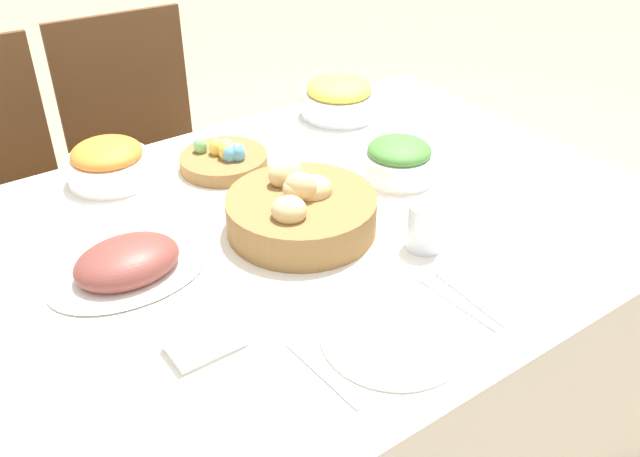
# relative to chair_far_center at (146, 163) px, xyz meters

# --- Properties ---
(ground_plane) EXTENTS (12.00, 12.00, 0.00)m
(ground_plane) POSITION_rel_chair_far_center_xyz_m (-0.01, -0.91, -0.51)
(ground_plane) COLOR tan
(dining_table) EXTENTS (1.58, 1.11, 0.75)m
(dining_table) POSITION_rel_chair_far_center_xyz_m (-0.01, -0.91, -0.13)
(dining_table) COLOR white
(dining_table) RESTS_ON ground
(chair_far_center) EXTENTS (0.45, 0.45, 0.96)m
(chair_far_center) POSITION_rel_chair_far_center_xyz_m (0.00, 0.00, 0.00)
(chair_far_center) COLOR brown
(chair_far_center) RESTS_ON ground
(bread_basket) EXTENTS (0.32, 0.32, 0.14)m
(bread_basket) POSITION_rel_chair_far_center_xyz_m (-0.01, -0.92, 0.29)
(bread_basket) COLOR olive
(bread_basket) RESTS_ON dining_table
(egg_basket) EXTENTS (0.21, 0.21, 0.08)m
(egg_basket) POSITION_rel_chair_far_center_xyz_m (-0.01, -0.59, 0.26)
(egg_basket) COLOR olive
(egg_basket) RESTS_ON dining_table
(ham_platter) EXTENTS (0.31, 0.22, 0.08)m
(ham_platter) POSITION_rel_chair_far_center_xyz_m (-0.37, -0.86, 0.27)
(ham_platter) COLOR white
(ham_platter) RESTS_ON dining_table
(pineapple_bowl) EXTENTS (0.21, 0.21, 0.11)m
(pineapple_bowl) POSITION_rel_chair_far_center_xyz_m (0.41, -0.49, 0.29)
(pineapple_bowl) COLOR silver
(pineapple_bowl) RESTS_ON dining_table
(green_salad_bowl) EXTENTS (0.18, 0.18, 0.10)m
(green_salad_bowl) POSITION_rel_chair_far_center_xyz_m (0.31, -0.87, 0.29)
(green_salad_bowl) COLOR white
(green_salad_bowl) RESTS_ON dining_table
(carrot_bowl) EXTENTS (0.19, 0.19, 0.10)m
(carrot_bowl) POSITION_rel_chair_far_center_xyz_m (-0.26, -0.49, 0.29)
(carrot_bowl) COLOR white
(carrot_bowl) RESTS_ON dining_table
(dinner_plate) EXTENTS (0.25, 0.25, 0.01)m
(dinner_plate) POSITION_rel_chair_far_center_xyz_m (-0.07, -1.30, 0.25)
(dinner_plate) COLOR white
(dinner_plate) RESTS_ON dining_table
(fork) EXTENTS (0.02, 0.18, 0.00)m
(fork) POSITION_rel_chair_far_center_xyz_m (-0.22, -1.30, 0.24)
(fork) COLOR #B7B7BC
(fork) RESTS_ON dining_table
(knife) EXTENTS (0.02, 0.18, 0.00)m
(knife) POSITION_rel_chair_far_center_xyz_m (0.08, -1.30, 0.24)
(knife) COLOR #B7B7BC
(knife) RESTS_ON dining_table
(spoon) EXTENTS (0.02, 0.18, 0.00)m
(spoon) POSITION_rel_chair_far_center_xyz_m (0.11, -1.30, 0.24)
(spoon) COLOR #B7B7BC
(spoon) RESTS_ON dining_table
(drinking_cup) EXTENTS (0.08, 0.08, 0.10)m
(drinking_cup) POSITION_rel_chair_far_center_xyz_m (0.16, -1.12, 0.29)
(drinking_cup) COLOR silver
(drinking_cup) RESTS_ON dining_table
(butter_dish) EXTENTS (0.12, 0.08, 0.03)m
(butter_dish) POSITION_rel_chair_far_center_xyz_m (-0.34, -1.13, 0.26)
(butter_dish) COLOR white
(butter_dish) RESTS_ON dining_table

